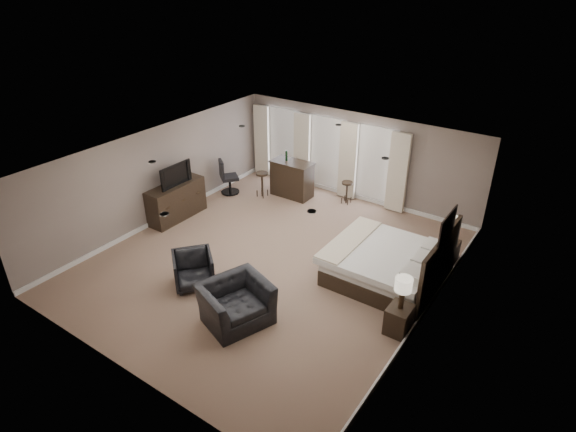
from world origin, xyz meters
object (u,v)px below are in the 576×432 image
Objects in this scene: bar_stool_right at (347,193)px; nightstand_near at (399,319)px; tv at (174,182)px; dresser at (176,201)px; bar_counter at (292,179)px; bar_stool_left at (262,184)px; desk_chair at (229,177)px; lamp_far at (452,230)px; armchair_far at (193,268)px; nightstand_far at (448,252)px; lamp_near at (402,293)px; armchair_near at (235,297)px; bed at (389,251)px.

nightstand_near is at bearing -51.27° from bar_stool_right.
dresser is at bearing 0.00° from tv.
bar_stool_right is at bearing 16.27° from bar_counter.
dresser is 2.25× the size of bar_stool_left.
nightstand_near is 0.52× the size of desk_chair.
bar_stool_right is 3.58m from desk_chair.
nightstand_near is 0.74× the size of bar_stool_left.
lamp_far is 0.59× the size of desk_chair.
bar_stool_left is (1.11, 2.42, -0.69)m from tv.
nightstand_near is 4.46m from armchair_far.
bar_counter is (-5.09, 0.96, -0.33)m from lamp_far.
nightstand_far is 5.91m from armchair_far.
bar_stool_right is (-3.48, 4.34, -0.57)m from lamp_near.
armchair_near is 1.58m from armchair_far.
lamp_near reaches higher than armchair_near.
nightstand_far is 0.60m from lamp_far.
bar_stool_right is (2.33, 1.02, -0.05)m from bar_stool_left.
lamp_near is 0.99× the size of bar_stool_right.
bar_stool_right is at bearing 23.74° from bar_stool_left.
lamp_near is at bearing -51.27° from bar_stool_right.
dresser is 0.57m from tv.
armchair_near is at bearing -151.41° from lamp_near.
lamp_far is at bearing -11.81° from armchair_near.
nightstand_far is 2.97m from lamp_near.
bar_counter is at bearing 169.27° from nightstand_far.
bar_stool_left is (-3.02, 4.83, -0.18)m from armchair_near.
bar_counter reaches higher than bar_stool_left.
bar_stool_left is 1.13× the size of bar_stool_right.
armchair_near is at bearing -64.31° from armchair_far.
desk_chair reaches higher than nightstand_far.
nightstand_near is 6.98m from dresser.
dresser is 1.65× the size of tv.
nightstand_near is 0.66× the size of armchair_far.
desk_chair is (-3.29, -1.40, 0.21)m from bar_stool_right.
tv is (-6.92, -2.01, 0.79)m from nightstand_far.
nightstand_near is 2.96m from lamp_far.
bar_stool_left is at bearing -142.23° from bar_counter.
lamp_far is at bearing 16.20° from dresser.
lamp_far is (0.00, 0.00, 0.60)m from nightstand_far.
bar_counter is (-5.09, 0.96, 0.27)m from nightstand_far.
lamp_near reaches higher than bar_stool_right.
armchair_far is 5.54m from bar_stool_right.
desk_chair is at bearing 156.54° from lamp_near.
nightstand_far is at bearing -4.06° from bar_stool_left.
desk_chair is at bearing -156.91° from bar_stool_right.
dresser is at bearing -174.69° from bed.
lamp_far is 3.80m from bar_stool_right.
armchair_far is (-4.31, -4.04, 0.15)m from nightstand_far.
lamp_far reaches higher than tv.
lamp_near is 0.88× the size of bar_stool_left.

